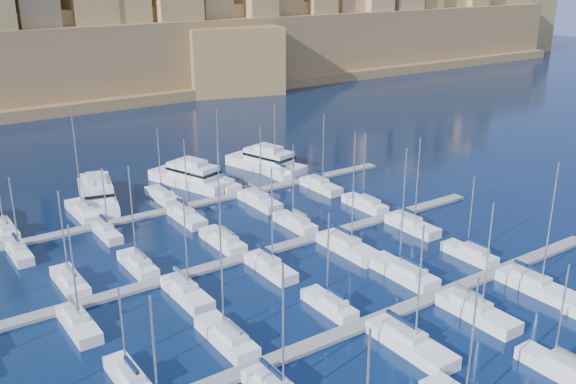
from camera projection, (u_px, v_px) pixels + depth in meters
ground at (289, 287)px, 78.14m from camera, size 600.00×600.00×0.00m
pontoon_mid_near at (353, 329)px, 68.77m from camera, size 84.00×2.00×0.40m
pontoon_mid_far at (247, 257)px, 85.83m from camera, size 84.00×2.00×0.40m
pontoon_far at (176, 209)px, 102.90m from camera, size 84.00×2.00×0.40m
sailboat_4 at (558, 368)px, 61.19m from camera, size 2.37×7.91×11.69m
sailboat_13 at (129, 378)px, 59.71m from camera, size 2.28×7.58×10.23m
sailboat_14 at (227, 337)px, 66.18m from camera, size 2.77×9.23×14.36m
sailboat_15 at (330, 305)px, 72.63m from camera, size 2.35×7.84×11.98m
sailboat_16 at (403, 272)px, 80.26m from camera, size 3.06×10.21×17.01m
sailboat_17 at (470, 254)px, 85.50m from camera, size 2.39×7.98×11.76m
sailboat_21 at (410, 343)px, 65.11m from camera, size 3.14×10.47×14.22m
sailboat_22 at (477, 312)px, 70.99m from camera, size 2.97×9.89×14.11m
sailboat_23 at (536, 286)px, 76.75m from camera, size 2.97×9.90×16.62m
sailboat_25 at (70, 282)px, 77.88m from camera, size 2.56×8.54×12.55m
sailboat_26 at (138, 264)px, 82.44m from camera, size 2.50×8.34×14.13m
sailboat_27 at (223, 240)px, 89.56m from camera, size 2.74×9.14×15.22m
sailboat_28 at (295, 223)px, 95.77m from camera, size 2.51×8.36×13.06m
sailboat_29 at (365, 204)px, 103.40m from camera, size 2.61×8.70×12.59m
sailboat_31 at (79, 324)px, 68.73m from camera, size 2.52×8.41×12.66m
sailboat_32 at (187, 293)px, 75.22m from camera, size 2.74×9.13×12.55m
sailboat_33 at (270, 267)px, 81.69m from camera, size 2.64×8.80×14.37m
sailboat_34 at (348, 247)px, 87.49m from camera, size 3.19×10.65×17.29m
sailboat_35 at (412, 225)px, 94.91m from camera, size 2.76×9.21×14.54m
sailboat_37 at (5, 230)px, 93.35m from camera, size 2.49×8.30×11.60m
sailboat_38 at (84, 211)px, 100.27m from camera, size 2.98×9.92×16.03m
sailboat_39 at (163, 196)px, 107.00m from camera, size 2.69×8.96×12.59m
sailboat_40 at (221, 183)px, 113.44m from camera, size 2.98×9.93×14.18m
sailboat_41 at (277, 173)px, 118.82m from camera, size 2.45×8.18×13.90m
sailboat_43 at (19, 253)px, 85.79m from camera, size 2.18×7.26×11.76m
sailboat_44 at (107, 233)px, 92.31m from camera, size 2.16×7.19×10.82m
sailboat_45 at (186, 216)px, 98.22m from camera, size 2.66×8.87×13.39m
sailboat_46 at (259, 200)px, 104.92m from camera, size 2.88×9.59×13.67m
sailboat_47 at (321, 186)px, 112.01m from camera, size 2.72×9.06×13.91m
motor_yacht_b at (97, 194)px, 105.19m from camera, size 9.49×18.46×5.25m
motor_yacht_c at (191, 176)px, 113.78m from camera, size 9.94×17.26×5.25m
motor_yacht_d at (267, 161)px, 122.52m from camera, size 9.34×17.54×5.25m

